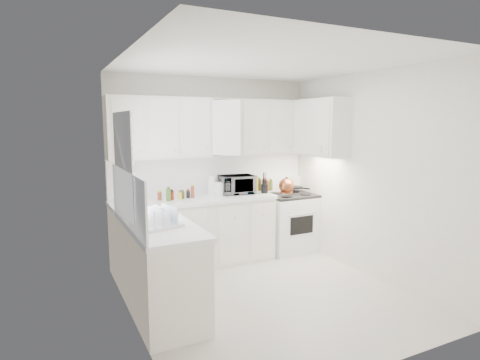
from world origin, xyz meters
TOP-DOWN VIEW (x-y plane):
  - floor at (0.00, 0.00)m, footprint 3.20×3.20m
  - ceiling at (0.00, 0.00)m, footprint 3.20×3.20m
  - wall_back at (0.00, 1.60)m, footprint 3.00×0.00m
  - wall_front at (0.00, -1.60)m, footprint 3.00×0.00m
  - wall_left at (-1.50, 0.00)m, footprint 0.00×3.20m
  - wall_right at (1.50, 0.00)m, footprint 0.00×3.20m
  - window_blinds at (-1.48, 0.35)m, footprint 0.06×0.96m
  - lower_cabinets_back at (-0.39, 1.30)m, footprint 2.22×0.60m
  - lower_cabinets_left at (-1.20, 0.20)m, footprint 0.60×1.60m
  - countertop_back at (-0.39, 1.29)m, footprint 2.24×0.64m
  - countertop_left at (-1.19, 0.20)m, footprint 0.64×1.62m
  - backsplash_back at (0.00, 1.59)m, footprint 2.98×0.02m
  - backsplash_left at (-1.49, 0.20)m, footprint 0.02×1.60m
  - upper_cabinets_back at (0.00, 1.44)m, footprint 3.00×0.33m
  - upper_cabinets_right at (1.33, 0.82)m, footprint 0.33×0.90m
  - sink at (-1.19, 0.55)m, footprint 0.42×0.38m
  - stove at (1.14, 1.27)m, footprint 0.74×0.61m
  - tea_kettle at (0.96, 1.11)m, footprint 0.30×0.26m
  - frying_pan at (1.32, 1.43)m, footprint 0.38×0.47m
  - microwave at (0.27, 1.35)m, footprint 0.50×0.31m
  - rice_cooker at (0.04, 1.41)m, footprint 0.23×0.23m
  - paper_towel at (-0.08, 1.44)m, footprint 0.12×0.12m
  - utensil_crock at (0.65, 1.22)m, footprint 0.13×0.13m
  - dish_rack at (-1.25, -0.01)m, footprint 0.48×0.41m
  - spice_left_0 at (-0.85, 1.42)m, footprint 0.06×0.06m
  - spice_left_1 at (-0.78, 1.33)m, footprint 0.06×0.06m
  - spice_left_2 at (-0.70, 1.42)m, footprint 0.06×0.06m
  - spice_left_3 at (-0.62, 1.33)m, footprint 0.06×0.06m
  - spice_left_4 at (-0.55, 1.42)m, footprint 0.06×0.06m
  - spice_left_5 at (-0.47, 1.33)m, footprint 0.06×0.06m
  - spice_left_6 at (-0.40, 1.42)m, footprint 0.06×0.06m
  - sauce_right_0 at (0.58, 1.46)m, footprint 0.06×0.06m
  - sauce_right_1 at (0.64, 1.40)m, footprint 0.06×0.06m
  - sauce_right_2 at (0.69, 1.46)m, footprint 0.06×0.06m
  - sauce_right_3 at (0.74, 1.40)m, footprint 0.06×0.06m
  - sauce_right_4 at (0.80, 1.46)m, footprint 0.06×0.06m
  - sauce_right_5 at (0.85, 1.40)m, footprint 0.06×0.06m

SIDE VIEW (x-z plane):
  - floor at x=0.00m, z-range 0.00..0.00m
  - lower_cabinets_back at x=-0.39m, z-range 0.00..0.90m
  - lower_cabinets_left at x=-1.20m, z-range 0.00..0.90m
  - stove at x=1.14m, z-range 0.00..1.13m
  - countertop_back at x=-0.39m, z-range 0.90..0.95m
  - countertop_left at x=-1.19m, z-range 0.90..0.95m
  - frying_pan at x=1.32m, z-range 0.95..0.98m
  - spice_left_0 at x=-0.85m, z-range 0.95..1.08m
  - spice_left_1 at x=-0.78m, z-range 0.95..1.08m
  - spice_left_2 at x=-0.70m, z-range 0.95..1.08m
  - spice_left_3 at x=-0.62m, z-range 0.95..1.08m
  - spice_left_4 at x=-0.55m, z-range 0.95..1.08m
  - spice_left_5 at x=-0.47m, z-range 0.95..1.08m
  - spice_left_6 at x=-0.40m, z-range 0.95..1.08m
  - sauce_right_0 at x=0.58m, z-range 0.95..1.14m
  - sauce_right_1 at x=0.64m, z-range 0.95..1.14m
  - sauce_right_2 at x=0.69m, z-range 0.95..1.14m
  - sauce_right_3 at x=0.74m, z-range 0.95..1.14m
  - sauce_right_4 at x=0.80m, z-range 0.95..1.14m
  - sauce_right_5 at x=0.85m, z-range 0.95..1.14m
  - rice_cooker at x=0.04m, z-range 0.95..1.17m
  - dish_rack at x=-1.25m, z-range 0.95..1.18m
  - tea_kettle at x=0.96m, z-range 0.94..1.20m
  - sink at x=-1.19m, z-range 0.92..1.22m
  - paper_towel at x=-0.08m, z-range 0.95..1.22m
  - utensil_crock at x=0.65m, z-range 0.95..1.27m
  - microwave at x=0.27m, z-range 0.95..1.28m
  - backsplash_back at x=0.00m, z-range 0.95..1.50m
  - backsplash_left at x=-1.49m, z-range 0.95..1.50m
  - wall_back at x=0.00m, z-range -0.20..2.80m
  - wall_front at x=0.00m, z-range -0.20..2.80m
  - wall_left at x=-1.50m, z-range -0.30..2.90m
  - wall_right at x=1.50m, z-range -0.30..2.90m
  - upper_cabinets_back at x=0.00m, z-range 1.10..1.90m
  - upper_cabinets_right at x=1.33m, z-range 1.10..1.90m
  - window_blinds at x=-1.48m, z-range 1.02..2.08m
  - ceiling at x=0.00m, z-range 2.60..2.60m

